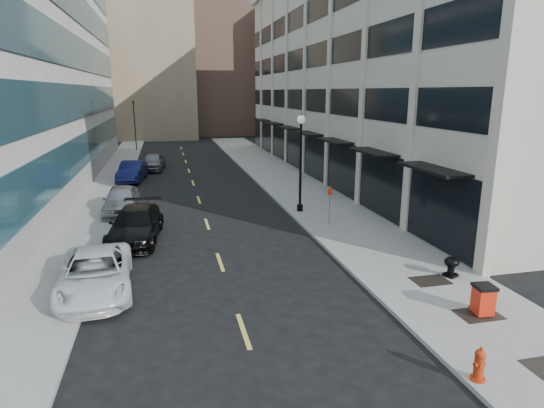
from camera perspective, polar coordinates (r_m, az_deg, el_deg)
name	(u,v)px	position (r m, az deg, el deg)	size (l,w,h in m)	color
ground	(256,368)	(12.99, -2.00, -19.87)	(160.00, 160.00, 0.00)	black
sidewalk_right	(304,193)	(32.84, 3.98, 1.35)	(5.00, 80.00, 0.15)	gray
sidewalk_left	(98,204)	(31.73, -20.96, 0.00)	(3.00, 80.00, 0.15)	gray
building_right	(386,70)	(42.15, 14.08, 15.97)	(15.30, 46.50, 18.25)	beige
skyline_tan_near	(147,47)	(78.90, -15.45, 18.42)	(14.00, 18.00, 28.00)	#947F61
skyline_brown	(219,33)	(83.77, -6.72, 20.58)	(12.00, 16.00, 34.00)	#4F392F
skyline_tan_far	(91,69)	(89.47, -21.76, 15.44)	(12.00, 14.00, 22.00)	#947F61
skyline_stone	(284,74)	(79.22, 1.45, 15.97)	(10.00, 14.00, 20.00)	beige
grate_mid	(478,314)	(16.66, 24.48, -12.50)	(1.40, 1.00, 0.01)	black
grate_far	(430,281)	(18.72, 19.26, -9.06)	(1.40, 1.00, 0.01)	black
road_centerline	(203,211)	(28.59, -8.71, -0.83)	(0.15, 68.20, 0.01)	#D8CC4C
traffic_signal	(133,104)	(58.71, -17.01, 11.90)	(0.66, 0.66, 6.98)	black
car_white_van	(95,273)	(18.02, -21.29, -8.09)	(2.51, 5.44, 1.51)	silver
car_black_pickup	(136,225)	(23.43, -16.73, -2.52)	(2.29, 5.64, 1.64)	black
car_silver_sedan	(121,200)	(28.94, -18.37, 0.49)	(1.97, 4.90, 1.67)	gray
car_blue_sedan	(132,171)	(39.21, -17.14, 3.94)	(1.73, 4.95, 1.63)	#131748
car_grey_sedan	(153,162)	(44.25, -14.67, 5.16)	(1.89, 4.70, 1.60)	slate
fire_hydrant	(479,364)	(13.11, 24.57, -17.83)	(0.37, 0.37, 0.91)	red
trash_bin	(483,299)	(16.51, 24.98, -10.72)	(0.69, 0.74, 1.02)	red
lamppost	(301,155)	(27.02, 3.62, 6.21)	(0.49, 0.49, 5.86)	black
sign_post	(330,200)	(24.54, 7.27, 0.54)	(0.26, 0.06, 2.18)	slate
urn_planter	(451,265)	(19.23, 21.60, -7.09)	(0.58, 0.58, 0.81)	black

